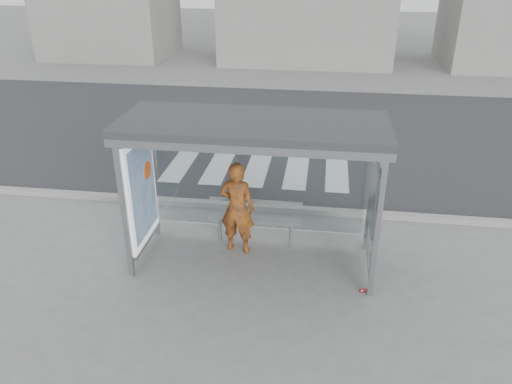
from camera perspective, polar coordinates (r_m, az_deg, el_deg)
ground at (r=9.01m, az=-0.31°, el=-7.88°), size 80.00×80.00×0.00m
road at (r=15.28m, az=3.52°, el=6.85°), size 30.00×10.00×0.01m
curb at (r=10.64m, az=1.21°, el=-1.78°), size 30.00×0.18×0.12m
crosswalk at (r=13.01m, az=0.38°, el=3.36°), size 4.55×3.00×0.00m
bus_shelter at (r=8.19m, az=-2.86°, el=4.16°), size 4.25×1.65×2.62m
building_center at (r=25.54m, az=5.93°, el=20.32°), size 8.00×5.00×5.00m
person at (r=8.88m, az=-2.17°, el=-1.83°), size 0.69×0.50×1.76m
bench at (r=9.23m, az=-0.09°, el=-3.12°), size 1.73×0.22×0.89m
soda_can at (r=8.45m, az=12.14°, el=-10.93°), size 0.13×0.10×0.06m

